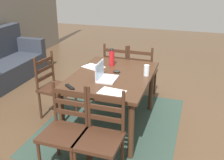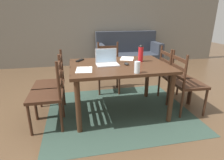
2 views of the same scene
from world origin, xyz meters
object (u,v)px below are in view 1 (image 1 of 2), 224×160
(dining_table, at_px, (112,81))
(laptop, at_px, (104,75))
(chair_left_far, at_px, (65,131))
(drinking_glass, at_px, (146,70))
(chair_left_near, at_px, (101,138))
(chair_far_head, at_px, (55,87))
(chair_right_near, at_px, (142,73))
(couch, at_px, (1,64))
(tv_remote, at_px, (70,87))
(computer_mouse, at_px, (117,72))
(chair_right_far, at_px, (118,70))
(water_bottle, at_px, (112,57))

(dining_table, relative_size, laptop, 4.40)
(chair_left_far, xyz_separation_m, drinking_glass, (1.12, -0.65, 0.38))
(drinking_glass, bearing_deg, chair_left_near, 168.13)
(chair_left_near, relative_size, chair_far_head, 1.00)
(chair_right_near, bearing_deg, couch, 92.05)
(chair_right_near, distance_m, couch, 2.80)
(chair_far_head, relative_size, couch, 0.53)
(chair_right_near, bearing_deg, chair_far_head, 132.48)
(chair_right_near, distance_m, tv_remote, 1.69)
(chair_right_near, relative_size, computer_mouse, 9.50)
(drinking_glass, distance_m, computer_mouse, 0.41)
(laptop, relative_size, tv_remote, 1.92)
(chair_right_far, xyz_separation_m, couch, (-0.10, 2.38, -0.11))
(computer_mouse, bearing_deg, chair_right_near, -16.53)
(dining_table, bearing_deg, chair_right_near, -11.52)
(chair_right_far, height_order, couch, couch)
(chair_left_near, relative_size, chair_right_far, 1.00)
(laptop, bearing_deg, tv_remote, 141.89)
(laptop, bearing_deg, dining_table, -14.77)
(computer_mouse, distance_m, tv_remote, 0.76)
(chair_left_far, xyz_separation_m, laptop, (0.83, -0.16, 0.36))
(chair_far_head, height_order, couch, couch)
(chair_left_far, height_order, water_bottle, water_bottle)
(chair_far_head, height_order, computer_mouse, chair_far_head)
(chair_right_near, distance_m, chair_right_far, 0.41)
(chair_right_far, xyz_separation_m, computer_mouse, (-0.91, -0.25, 0.32))
(chair_left_near, height_order, chair_right_near, same)
(chair_left_far, height_order, chair_right_far, same)
(chair_right_near, relative_size, laptop, 2.92)
(chair_far_head, bearing_deg, dining_table, -90.35)
(chair_far_head, bearing_deg, computer_mouse, -84.26)
(chair_left_far, distance_m, couch, 3.06)
(dining_table, relative_size, chair_left_far, 1.51)
(chair_right_far, distance_m, tv_remote, 1.60)
(dining_table, xyz_separation_m, water_bottle, (0.37, 0.12, 0.23))
(chair_left_far, bearing_deg, dining_table, -11.58)
(chair_right_near, height_order, couch, couch)
(tv_remote, bearing_deg, dining_table, -174.90)
(dining_table, bearing_deg, laptop, 165.23)
(chair_left_near, relative_size, drinking_glass, 6.50)
(chair_right_far, bearing_deg, chair_far_head, 145.84)
(chair_right_far, distance_m, laptop, 1.25)
(chair_left_near, xyz_separation_m, laptop, (0.83, 0.25, 0.36))
(chair_far_head, relative_size, laptop, 2.92)
(chair_left_far, xyz_separation_m, water_bottle, (1.37, -0.09, 0.44))
(water_bottle, xyz_separation_m, computer_mouse, (-0.27, -0.16, -0.12))
(chair_right_far, bearing_deg, chair_right_near, -90.00)
(drinking_glass, bearing_deg, chair_left_far, 149.96)
(dining_table, bearing_deg, tv_remote, 148.27)
(chair_left_near, distance_m, laptop, 0.94)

